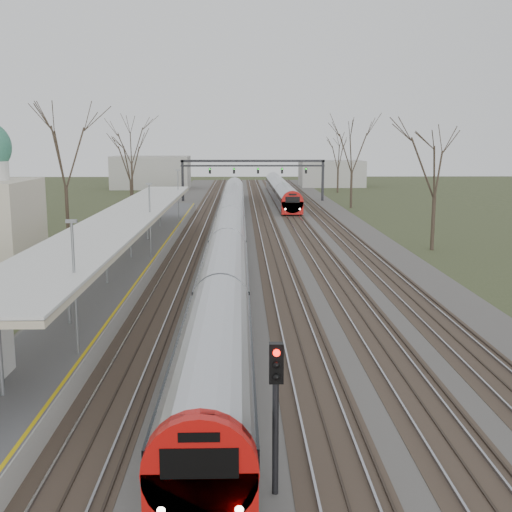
# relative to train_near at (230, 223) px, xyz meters

# --- Properties ---
(track_bed) EXTENTS (24.00, 160.00, 0.22)m
(track_bed) POSITION_rel_train_near_xyz_m (2.76, 6.46, -1.42)
(track_bed) COLOR #474442
(track_bed) RESTS_ON ground
(platform) EXTENTS (3.50, 69.00, 1.00)m
(platform) POSITION_rel_train_near_xyz_m (-6.55, -11.04, -0.98)
(platform) COLOR #9E9B93
(platform) RESTS_ON ground
(canopy) EXTENTS (4.10, 50.00, 3.11)m
(canopy) POSITION_rel_train_near_xyz_m (-6.55, -15.56, 2.45)
(canopy) COLOR slate
(canopy) RESTS_ON platform
(signal_gantry) EXTENTS (21.00, 0.59, 6.08)m
(signal_gantry) POSITION_rel_train_near_xyz_m (2.79, 36.45, 3.43)
(signal_gantry) COLOR black
(signal_gantry) RESTS_ON ground
(tree_west_far) EXTENTS (5.50, 5.50, 11.33)m
(tree_west_far) POSITION_rel_train_near_xyz_m (-14.50, -0.54, 6.54)
(tree_west_far) COLOR #2D231C
(tree_west_far) RESTS_ON ground
(tree_east_far) EXTENTS (5.00, 5.00, 10.30)m
(tree_east_far) POSITION_rel_train_near_xyz_m (16.50, -6.54, 5.81)
(tree_east_far) COLOR #2D231C
(tree_east_far) RESTS_ON ground
(train_near) EXTENTS (2.62, 90.21, 3.05)m
(train_near) POSITION_rel_train_near_xyz_m (0.00, 0.00, 0.00)
(train_near) COLOR #B0B2BB
(train_near) RESTS_ON ground
(train_far) EXTENTS (2.62, 45.21, 3.05)m
(train_far) POSITION_rel_train_near_xyz_m (7.00, 39.18, 0.00)
(train_far) COLOR #B0B2BB
(train_far) RESTS_ON ground
(signal_post) EXTENTS (0.35, 0.45, 4.10)m
(signal_post) POSITION_rel_train_near_xyz_m (1.75, -42.91, 1.25)
(signal_post) COLOR black
(signal_post) RESTS_ON ground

